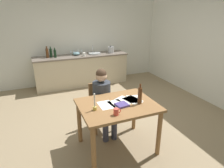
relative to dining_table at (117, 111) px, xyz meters
The scene contains 27 objects.
ground_plane 1.15m from the dining_table, 75.06° to the left, with size 5.20×5.20×0.04m, color #937F60.
wall_back 3.55m from the dining_table, 86.12° to the left, with size 5.20×0.12×2.60m, color silver.
wall_right 3.04m from the dining_table, 17.36° to the left, with size 0.12×5.20×2.60m, color silver.
kitchen_counter 3.14m from the dining_table, 85.67° to the left, with size 2.72×0.64×0.90m.
dining_table is the anchor object (origin of this frame).
chair_at_table 0.72m from the dining_table, 93.21° to the left, with size 0.41×0.41×0.87m.
person_seated 0.55m from the dining_table, 93.89° to the left, with size 0.32×0.59×1.19m.
coffee_mug 0.37m from the dining_table, 116.97° to the right, with size 0.11×0.07×0.10m.
candlestick 0.43m from the dining_table, behind, with size 0.06×0.06×0.25m.
book_magazine 0.16m from the dining_table, 64.93° to the right, with size 0.18×0.17×0.03m, color #493B83.
paper_letter 0.13m from the dining_table, 142.89° to the left, with size 0.21×0.30×0.00m, color white.
paper_bill 0.22m from the dining_table, 168.37° to the left, with size 0.21×0.30×0.00m, color white.
paper_envelope 0.31m from the dining_table, ahead, with size 0.21×0.30×0.00m, color white.
paper_receipt 0.35m from the dining_table, 10.98° to the left, with size 0.21×0.30×0.00m, color white.
paper_notice 0.23m from the dining_table, 25.05° to the left, with size 0.21×0.30×0.00m, color white.
wine_bottle_on_table 0.43m from the dining_table, 18.89° to the right, with size 0.06×0.06×0.32m.
sink_unit 3.20m from the dining_table, 78.48° to the left, with size 0.36×0.36×0.24m.
bottle_oil 3.25m from the dining_table, 102.52° to the left, with size 0.08×0.08×0.32m.
bottle_vinegar 3.25m from the dining_table, 100.74° to the left, with size 0.07×0.07×0.29m.
bottle_wine_red 3.16m from the dining_table, 99.15° to the left, with size 0.07×0.07×0.26m.
mixing_bowl 3.19m from the dining_table, 88.15° to the left, with size 0.21×0.21×0.09m, color #668C99.
stovetop_kettle 3.36m from the dining_table, 69.43° to the left, with size 0.18×0.18×0.22m.
wine_glass_near_sink 3.31m from the dining_table, 84.94° to the left, with size 0.07×0.07×0.15m.
wine_glass_by_kettle 3.30m from the dining_table, 86.81° to the left, with size 0.07×0.07×0.15m.
wine_glass_back_left 3.29m from the dining_table, 89.00° to the left, with size 0.07×0.07×0.15m.
wine_glass_back_right 3.29m from the dining_table, 90.57° to the left, with size 0.07×0.07×0.15m.
teacup_on_counter 3.00m from the dining_table, 84.54° to the left, with size 0.12×0.09×0.10m.
Camera 1 is at (-1.35, -3.35, 2.14)m, focal length 31.67 mm.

